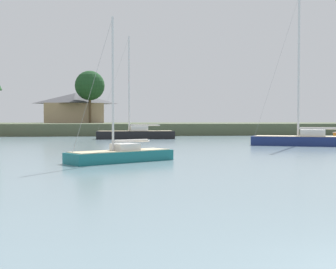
{
  "coord_description": "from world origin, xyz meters",
  "views": [
    {
      "loc": [
        -4.66,
        -5.21,
        2.25
      ],
      "look_at": [
        1.03,
        35.99,
        0.97
      ],
      "focal_mm": 49.04,
      "sensor_mm": 36.0,
      "label": 1
    }
  ],
  "objects": [
    {
      "name": "sailboat_teal",
      "position": [
        -3.8,
        19.77,
        0.18
      ],
      "size": [
        6.06,
        4.67,
        8.18
      ],
      "color": "#196B70",
      "rests_on": "ground"
    },
    {
      "name": "far_shore_bank",
      "position": [
        0.0,
        82.83,
        0.87
      ],
      "size": [
        221.76,
        44.9,
        1.74
      ],
      "primitive_type": "cube",
      "color": "#4C563D",
      "rests_on": "ground"
    },
    {
      "name": "cottage_eastern",
      "position": [
        -10.44,
        88.18,
        4.83
      ],
      "size": [
        12.15,
        9.83,
        5.97
      ],
      "color": "tan",
      "rests_on": "far_shore_bank"
    },
    {
      "name": "sailboat_black",
      "position": [
        -0.97,
        50.37,
        0.28
      ],
      "size": [
        9.4,
        2.4,
        13.04
      ],
      "color": "black",
      "rests_on": "ground"
    },
    {
      "name": "sailboat_navy",
      "position": [
        13.24,
        33.53,
        0.28
      ],
      "size": [
        9.85,
        6.65,
        13.96
      ],
      "color": "navy",
      "rests_on": "ground"
    },
    {
      "name": "shore_tree_center_left",
      "position": [
        -7.43,
        82.75,
        8.8
      ],
      "size": [
        5.59,
        5.59,
        9.89
      ],
      "color": "brown",
      "rests_on": "far_shore_bank"
    }
  ]
}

